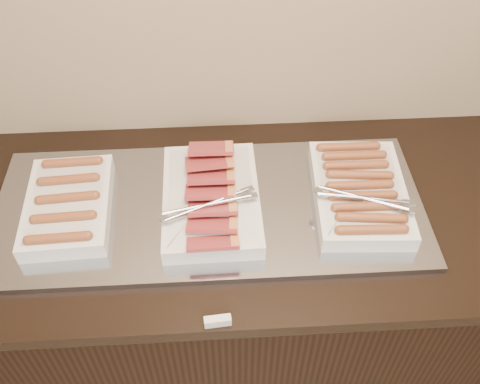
% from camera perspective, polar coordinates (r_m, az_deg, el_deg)
% --- Properties ---
extents(counter, '(2.06, 0.76, 0.90)m').
position_cam_1_polar(counter, '(1.88, -1.75, -10.91)').
color(counter, black).
rests_on(counter, ground).
extents(warming_tray, '(1.20, 0.50, 0.02)m').
position_cam_1_polar(warming_tray, '(1.51, -3.27, -1.69)').
color(warming_tray, '#9699A4').
rests_on(warming_tray, counter).
extents(dish_left, '(0.24, 0.35, 0.07)m').
position_cam_1_polar(dish_left, '(1.54, -17.85, -1.29)').
color(dish_left, silver).
rests_on(dish_left, warming_tray).
extents(dish_center, '(0.28, 0.42, 0.09)m').
position_cam_1_polar(dish_center, '(1.48, -3.11, -0.71)').
color(dish_center, silver).
rests_on(dish_center, warming_tray).
extents(dish_right, '(0.28, 0.39, 0.08)m').
position_cam_1_polar(dish_right, '(1.53, 12.65, 0.00)').
color(dish_right, silver).
rests_on(dish_right, warming_tray).
extents(label_holder, '(0.07, 0.02, 0.03)m').
position_cam_1_polar(label_holder, '(1.30, -2.40, -13.59)').
color(label_holder, silver).
rests_on(label_holder, counter).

